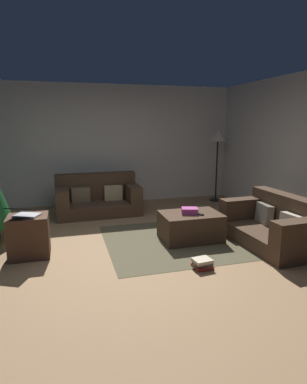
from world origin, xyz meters
The scene contains 12 objects.
ground_plane centered at (0.00, 0.00, 0.00)m, with size 6.40×6.40×0.00m, color #93704C.
rear_partition centered at (0.00, 3.14, 1.30)m, with size 6.40×0.12×2.60m, color beige.
couch_left centered at (-0.13, 2.25, 0.30)m, with size 1.64×0.90×0.78m.
couch_right centered at (2.24, -0.18, 0.29)m, with size 0.93×1.56×0.72m.
ottoman centered at (1.09, 0.33, 0.21)m, with size 0.90×0.64×0.42m, color #473323.
gift_box centered at (1.07, 0.31, 0.47)m, with size 0.24×0.18×0.09m, color #B23F8C.
tv_remote centered at (1.18, 0.23, 0.43)m, with size 0.05×0.16×0.02m, color black.
side_table centered at (-1.24, 0.31, 0.28)m, with size 0.52×0.44×0.57m, color #4C3323.
laptop centered at (-1.27, 0.26, 0.62)m, with size 0.44×0.47×0.17m.
book_stack centered at (0.85, -0.67, 0.06)m, with size 0.26×0.25×0.13m.
corner_lamp centered at (2.64, 2.58, 1.38)m, with size 0.36×0.36×1.62m.
area_rug centered at (1.09, 0.33, 0.00)m, with size 2.60×2.00×0.01m, color brown.
Camera 1 is at (-0.74, -4.10, 1.77)m, focal length 30.19 mm.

